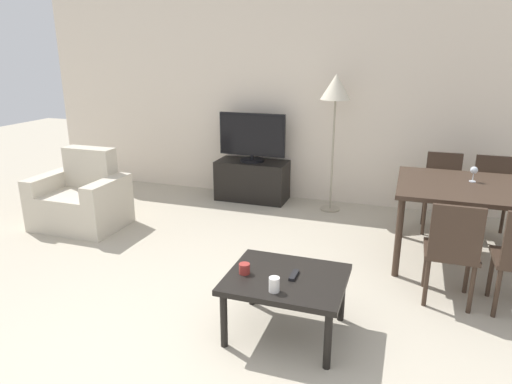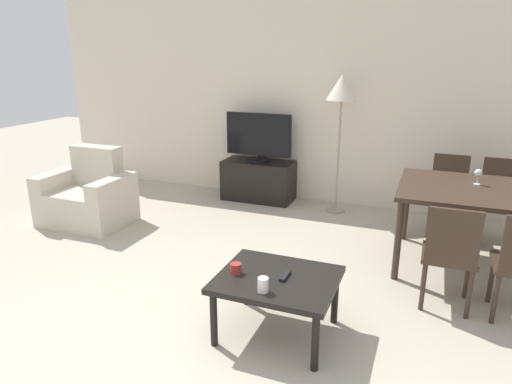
{
  "view_description": "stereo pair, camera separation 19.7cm",
  "coord_description": "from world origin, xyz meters",
  "px_view_note": "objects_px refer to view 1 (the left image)",
  "views": [
    {
      "loc": [
        1.35,
        -1.99,
        1.93
      ],
      "look_at": [
        0.01,
        1.92,
        0.65
      ],
      "focal_mm": 32.0,
      "sensor_mm": 36.0,
      "label": 1
    },
    {
      "loc": [
        1.53,
        -1.92,
        1.93
      ],
      "look_at": [
        0.01,
        1.92,
        0.65
      ],
      "focal_mm": 32.0,
      "sensor_mm": 36.0,
      "label": 2
    }
  ],
  "objects_px": {
    "dining_chair_near": "(452,248)",
    "floor_lamp": "(336,93)",
    "tv": "(252,138)",
    "coffee_table": "(286,283)",
    "remote_primary": "(294,275)",
    "cup_white_near": "(274,285)",
    "tv_stand": "(252,180)",
    "dining_table": "(479,194)",
    "dining_chair_far_left": "(442,188)",
    "dining_chair_far": "(492,192)",
    "cup_colored_far": "(244,269)",
    "armchair": "(82,200)",
    "wine_glass_left": "(474,171)"
  },
  "relations": [
    {
      "from": "armchair",
      "to": "remote_primary",
      "type": "relative_size",
      "value": 6.44
    },
    {
      "from": "dining_table",
      "to": "dining_chair_far",
      "type": "xyz_separation_m",
      "value": [
        0.25,
        0.85,
        -0.21
      ]
    },
    {
      "from": "coffee_table",
      "to": "wine_glass_left",
      "type": "height_order",
      "value": "wine_glass_left"
    },
    {
      "from": "dining_chair_far",
      "to": "cup_white_near",
      "type": "relative_size",
      "value": 8.74
    },
    {
      "from": "tv",
      "to": "dining_chair_near",
      "type": "distance_m",
      "value": 3.12
    },
    {
      "from": "tv",
      "to": "tv_stand",
      "type": "bearing_deg",
      "value": 90.0
    },
    {
      "from": "coffee_table",
      "to": "cup_white_near",
      "type": "relative_size",
      "value": 8.29
    },
    {
      "from": "dining_chair_near",
      "to": "dining_chair_far_left",
      "type": "bearing_deg",
      "value": 90.0
    },
    {
      "from": "cup_colored_far",
      "to": "wine_glass_left",
      "type": "bearing_deg",
      "value": 48.68
    },
    {
      "from": "tv",
      "to": "dining_chair_far",
      "type": "xyz_separation_m",
      "value": [
        2.84,
        -0.33,
        -0.37
      ]
    },
    {
      "from": "tv_stand",
      "to": "floor_lamp",
      "type": "height_order",
      "value": "floor_lamp"
    },
    {
      "from": "armchair",
      "to": "tv_stand",
      "type": "bearing_deg",
      "value": 45.14
    },
    {
      "from": "floor_lamp",
      "to": "tv_stand",
      "type": "bearing_deg",
      "value": 175.13
    },
    {
      "from": "dining_chair_near",
      "to": "floor_lamp",
      "type": "bearing_deg",
      "value": 123.13
    },
    {
      "from": "dining_chair_far_left",
      "to": "cup_colored_far",
      "type": "height_order",
      "value": "dining_chair_far_left"
    },
    {
      "from": "armchair",
      "to": "dining_table",
      "type": "height_order",
      "value": "armchair"
    },
    {
      "from": "tv_stand",
      "to": "cup_colored_far",
      "type": "bearing_deg",
      "value": -71.76
    },
    {
      "from": "dining_chair_far_left",
      "to": "armchair",
      "type": "bearing_deg",
      "value": -162.75
    },
    {
      "from": "dining_table",
      "to": "wine_glass_left",
      "type": "distance_m",
      "value": 0.23
    },
    {
      "from": "tv_stand",
      "to": "cup_colored_far",
      "type": "height_order",
      "value": "tv_stand"
    },
    {
      "from": "dining_chair_far_left",
      "to": "coffee_table",
      "type": "bearing_deg",
      "value": -114.01
    },
    {
      "from": "floor_lamp",
      "to": "dining_chair_far_left",
      "type": "bearing_deg",
      "value": -10.81
    },
    {
      "from": "cup_white_near",
      "to": "coffee_table",
      "type": "bearing_deg",
      "value": 84.49
    },
    {
      "from": "armchair",
      "to": "dining_table",
      "type": "relative_size",
      "value": 0.68
    },
    {
      "from": "tv_stand",
      "to": "tv",
      "type": "relative_size",
      "value": 1.05
    },
    {
      "from": "tv_stand",
      "to": "wine_glass_left",
      "type": "height_order",
      "value": "wine_glass_left"
    },
    {
      "from": "coffee_table",
      "to": "tv_stand",
      "type": "bearing_deg",
      "value": 113.65
    },
    {
      "from": "coffee_table",
      "to": "remote_primary",
      "type": "xyz_separation_m",
      "value": [
        0.05,
        0.02,
        0.06
      ]
    },
    {
      "from": "dining_chair_near",
      "to": "cup_colored_far",
      "type": "relative_size",
      "value": 11.1
    },
    {
      "from": "tv",
      "to": "cup_colored_far",
      "type": "bearing_deg",
      "value": -71.75
    },
    {
      "from": "floor_lamp",
      "to": "remote_primary",
      "type": "distance_m",
      "value": 2.9
    },
    {
      "from": "remote_primary",
      "to": "wine_glass_left",
      "type": "height_order",
      "value": "wine_glass_left"
    },
    {
      "from": "tv",
      "to": "coffee_table",
      "type": "relative_size",
      "value": 1.1
    },
    {
      "from": "tv",
      "to": "cup_colored_far",
      "type": "xyz_separation_m",
      "value": [
        0.95,
        -2.87,
        -0.37
      ]
    },
    {
      "from": "armchair",
      "to": "cup_colored_far",
      "type": "distance_m",
      "value": 2.82
    },
    {
      "from": "wine_glass_left",
      "to": "cup_white_near",
      "type": "bearing_deg",
      "value": -123.76
    },
    {
      "from": "cup_white_near",
      "to": "dining_chair_far",
      "type": "bearing_deg",
      "value": 59.01
    },
    {
      "from": "floor_lamp",
      "to": "cup_colored_far",
      "type": "distance_m",
      "value": 2.95
    },
    {
      "from": "cup_colored_far",
      "to": "remote_primary",
      "type": "bearing_deg",
      "value": 11.24
    },
    {
      "from": "dining_table",
      "to": "floor_lamp",
      "type": "relative_size",
      "value": 0.85
    },
    {
      "from": "dining_chair_far",
      "to": "remote_primary",
      "type": "bearing_deg",
      "value": -122.22
    },
    {
      "from": "armchair",
      "to": "cup_white_near",
      "type": "relative_size",
      "value": 9.85
    },
    {
      "from": "tv_stand",
      "to": "wine_glass_left",
      "type": "relative_size",
      "value": 6.43
    },
    {
      "from": "dining_chair_near",
      "to": "floor_lamp",
      "type": "distance_m",
      "value": 2.52
    },
    {
      "from": "tv",
      "to": "remote_primary",
      "type": "bearing_deg",
      "value": -65.36
    },
    {
      "from": "remote_primary",
      "to": "cup_colored_far",
      "type": "height_order",
      "value": "cup_colored_far"
    },
    {
      "from": "coffee_table",
      "to": "dining_table",
      "type": "relative_size",
      "value": 0.57
    },
    {
      "from": "tv",
      "to": "floor_lamp",
      "type": "height_order",
      "value": "floor_lamp"
    },
    {
      "from": "floor_lamp",
      "to": "wine_glass_left",
      "type": "bearing_deg",
      "value": -33.26
    },
    {
      "from": "tv_stand",
      "to": "dining_table",
      "type": "distance_m",
      "value": 2.88
    }
  ]
}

